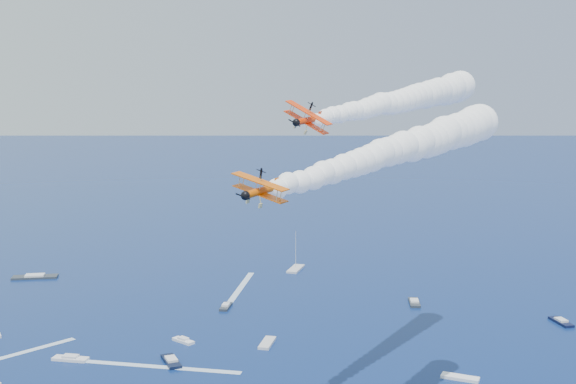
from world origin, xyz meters
TOP-DOWN VIEW (x-y plane):
  - biplane_lead at (5.07, 23.79)m, footprint 10.64×12.16m
  - biplane_trail at (-19.62, 1.01)m, footprint 8.99×10.32m
  - smoke_trail_lead at (38.48, 35.81)m, footprint 74.16×50.57m
  - smoke_trail_trail at (14.25, 11.66)m, footprint 73.98×46.19m
  - spectator_boats at (-13.46, 109.33)m, footprint 236.79×171.97m
  - boat_wakes at (-10.05, 115.84)m, footprint 162.26×103.65m

SIDE VIEW (x-z plane):
  - boat_wakes at x=-10.05m, z-range 0.01..0.05m
  - spectator_boats at x=-13.46m, z-range 0.00..0.70m
  - biplane_trail at x=-19.62m, z-range 49.21..55.88m
  - smoke_trail_trail at x=14.25m, z-range 48.97..61.62m
  - biplane_lead at x=5.07m, z-range 55.07..64.08m
  - smoke_trail_lead at x=38.48m, z-range 55.99..68.65m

